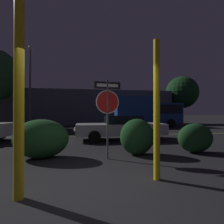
# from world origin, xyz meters

# --- Properties ---
(ground_plane) EXTENTS (260.00, 260.00, 0.00)m
(ground_plane) POSITION_xyz_m (0.00, 0.00, 0.00)
(ground_plane) COLOR black
(road_center_stripe) EXTENTS (34.88, 0.12, 0.01)m
(road_center_stripe) POSITION_xyz_m (0.00, 7.83, 0.00)
(road_center_stripe) COLOR gold
(road_center_stripe) RESTS_ON ground_plane
(stop_sign) EXTENTS (0.83, 0.11, 2.48)m
(stop_sign) POSITION_xyz_m (0.54, 2.06, 1.73)
(stop_sign) COLOR #4C4C51
(stop_sign) RESTS_ON ground_plane
(yellow_pole_left) EXTENTS (0.17, 0.17, 3.39)m
(yellow_pole_left) POSITION_xyz_m (-1.24, -0.26, 1.69)
(yellow_pole_left) COLOR yellow
(yellow_pole_left) RESTS_ON ground_plane
(yellow_pole_right) EXTENTS (0.14, 0.14, 3.02)m
(yellow_pole_right) POSITION_xyz_m (1.38, 0.21, 1.51)
(yellow_pole_right) COLOR yellow
(yellow_pole_right) RESTS_ON ground_plane
(hedge_bush_1) EXTENTS (1.72, 1.15, 1.24)m
(hedge_bush_1) POSITION_xyz_m (-1.54, 2.47, 0.62)
(hedge_bush_1) COLOR #1E4C23
(hedge_bush_1) RESTS_ON ground_plane
(hedge_bush_2) EXTENTS (1.18, 0.95, 1.24)m
(hedge_bush_2) POSITION_xyz_m (1.61, 2.47, 0.62)
(hedge_bush_2) COLOR #19421E
(hedge_bush_2) RESTS_ON ground_plane
(hedge_bush_3) EXTENTS (1.31, 0.79, 1.06)m
(hedge_bush_3) POSITION_xyz_m (3.80, 2.47, 0.53)
(hedge_bush_3) COLOR #19421E
(hedge_bush_3) RESTS_ON ground_plane
(passing_car_2) EXTENTS (4.84, 2.01, 1.31)m
(passing_car_2) POSITION_xyz_m (1.73, 5.92, 0.67)
(passing_car_2) COLOR silver
(passing_car_2) RESTS_ON ground_plane
(delivery_truck) EXTENTS (6.86, 2.46, 3.09)m
(delivery_truck) POSITION_xyz_m (6.31, 14.21, 1.65)
(delivery_truck) COLOR navy
(delivery_truck) RESTS_ON ground_plane
(street_lamp) EXTENTS (0.38, 0.38, 7.62)m
(street_lamp) POSITION_xyz_m (-5.19, 13.44, 4.51)
(street_lamp) COLOR #4C4C51
(street_lamp) RESTS_ON ground_plane
(tree_0) EXTENTS (4.34, 4.34, 6.47)m
(tree_0) POSITION_xyz_m (12.87, 18.83, 4.29)
(tree_0) COLOR #422D1E
(tree_0) RESTS_ON ground_plane
(building_backdrop) EXTENTS (23.94, 4.70, 4.30)m
(building_backdrop) POSITION_xyz_m (-1.25, 19.91, 2.15)
(building_backdrop) COLOR #4C4C56
(building_backdrop) RESTS_ON ground_plane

